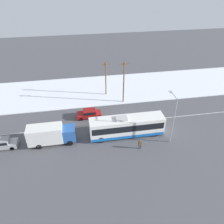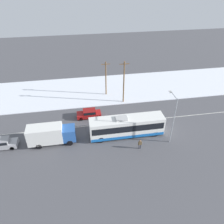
{
  "view_description": "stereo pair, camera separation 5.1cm",
  "coord_description": "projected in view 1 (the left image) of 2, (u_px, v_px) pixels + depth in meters",
  "views": [
    {
      "loc": [
        -8.49,
        -29.88,
        22.85
      ],
      "look_at": [
        -3.09,
        1.47,
        1.4
      ],
      "focal_mm": 35.0,
      "sensor_mm": 36.0,
      "label": 1
    },
    {
      "loc": [
        -8.44,
        -29.89,
        22.85
      ],
      "look_at": [
        -3.09,
        1.47,
        1.4
      ],
      "focal_mm": 35.0,
      "sensor_mm": 36.0,
      "label": 2
    }
  ],
  "objects": [
    {
      "name": "ground_plane",
      "position": [
        131.0,
        122.0,
        38.38
      ],
      "size": [
        120.0,
        120.0,
        0.0
      ],
      "primitive_type": "plane",
      "color": "#4C4C51"
    },
    {
      "name": "snow_lot",
      "position": [
        117.0,
        88.0,
        48.7
      ],
      "size": [
        80.0,
        13.59,
        0.12
      ],
      "color": "silver",
      "rests_on": "ground_plane"
    },
    {
      "name": "lane_marking_center",
      "position": [
        131.0,
        122.0,
        38.38
      ],
      "size": [
        60.0,
        0.12,
        0.0
      ],
      "color": "silver",
      "rests_on": "ground_plane"
    },
    {
      "name": "city_bus",
      "position": [
        127.0,
        126.0,
        34.47
      ],
      "size": [
        11.75,
        2.57,
        3.47
      ],
      "color": "white",
      "rests_on": "ground_plane"
    },
    {
      "name": "box_truck",
      "position": [
        51.0,
        134.0,
        32.82
      ],
      "size": [
        7.07,
        2.3,
        3.15
      ],
      "color": "silver",
      "rests_on": "ground_plane"
    },
    {
      "name": "sedan_car",
      "position": [
        89.0,
        113.0,
        39.03
      ],
      "size": [
        4.28,
        1.8,
        1.51
      ],
      "rotation": [
        0.0,
        0.0,
        3.14
      ],
      "color": "maroon",
      "rests_on": "ground_plane"
    },
    {
      "name": "parked_car_near_truck",
      "position": [
        2.0,
        143.0,
        32.46
      ],
      "size": [
        4.18,
        1.8,
        1.56
      ],
      "color": "#9E9EA3",
      "rests_on": "ground_plane"
    },
    {
      "name": "pedestrian_at_stop",
      "position": [
        140.0,
        143.0,
        32.19
      ],
      "size": [
        0.59,
        0.26,
        1.63
      ],
      "color": "#23232D",
      "rests_on": "ground_plane"
    },
    {
      "name": "streetlamp",
      "position": [
        173.0,
        114.0,
        31.69
      ],
      "size": [
        0.36,
        2.82,
        7.77
      ],
      "color": "#9EA3A8",
      "rests_on": "ground_plane"
    },
    {
      "name": "utility_pole_roadside",
      "position": [
        124.0,
        82.0,
        41.4
      ],
      "size": [
        1.8,
        0.24,
        8.53
      ],
      "color": "brown",
      "rests_on": "ground_plane"
    },
    {
      "name": "utility_pole_snowlot",
      "position": [
        106.0,
        78.0,
        44.25
      ],
      "size": [
        1.8,
        0.24,
        7.28
      ],
      "color": "brown",
      "rests_on": "ground_plane"
    }
  ]
}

